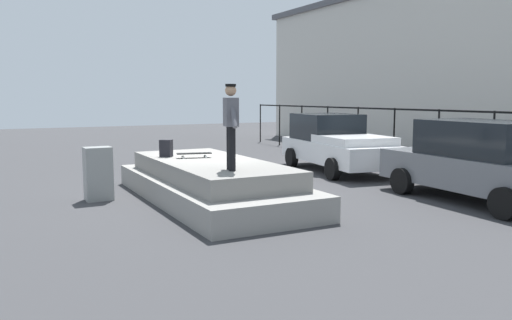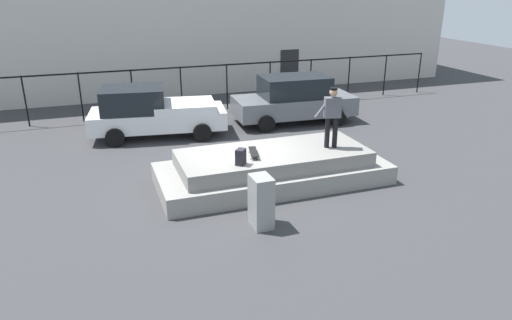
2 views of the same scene
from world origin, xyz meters
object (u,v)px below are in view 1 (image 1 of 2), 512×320
skateboard (194,154)px  backpack (166,148)px  car_white_pickup_near (336,143)px  skateboarder (231,120)px  car_grey_sedan_mid (482,161)px  utility_box (98,174)px

skateboard → backpack: backpack is taller
car_white_pickup_near → skateboard: bearing=-71.1°
skateboarder → skateboard: 2.42m
skateboard → car_grey_sedan_mid: car_grey_sedan_mid is taller
backpack → car_grey_sedan_mid: (4.13, 6.03, -0.21)m
skateboarder → skateboard: size_ratio=2.01×
skateboarder → backpack: size_ratio=4.08×
skateboarder → backpack: skateboarder is taller
skateboarder → car_grey_sedan_mid: size_ratio=0.35×
backpack → car_grey_sedan_mid: bearing=-174.0°
backpack → skateboarder: bearing=139.4°
skateboard → backpack: 0.75m
backpack → car_grey_sedan_mid: size_ratio=0.09×
backpack → skateboard: bearing=175.3°
car_grey_sedan_mid → skateboard: bearing=-123.2°
skateboard → backpack: size_ratio=2.03×
skateboard → utility_box: 2.24m
car_white_pickup_near → utility_box: size_ratio=4.08×
skateboarder → utility_box: size_ratio=1.38×
backpack → car_white_pickup_near: size_ratio=0.08×
car_white_pickup_near → backpack: bearing=-77.3°
skateboarder → car_grey_sedan_mid: 5.83m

